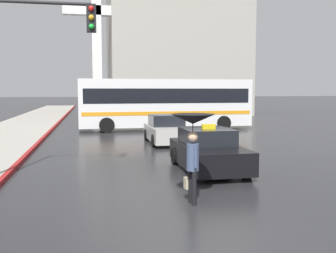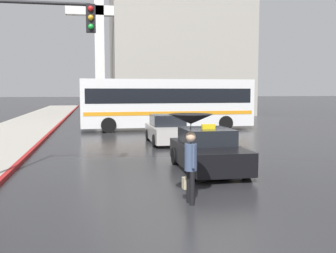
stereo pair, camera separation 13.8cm
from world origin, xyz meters
name	(u,v)px [view 2 (the right image)]	position (x,y,z in m)	size (l,w,h in m)	color
ground_plane	(219,250)	(0.00, 0.00, 0.00)	(300.00, 300.00, 0.00)	#262628
taxi	(208,151)	(1.67, 6.38, 0.64)	(1.91, 4.04, 1.55)	black
sedan_red	(168,130)	(1.60, 13.25, 0.65)	(1.91, 4.04, 1.42)	#B7B2AD
city_bus	(167,102)	(2.78, 19.90, 1.87)	(11.48, 2.88, 3.37)	silver
pedestrian_with_umbrella	(191,132)	(0.18, 2.71, 1.70)	(1.02, 1.02, 2.12)	black
traffic_light	(30,51)	(-3.81, 5.97, 3.79)	(3.22, 0.38, 5.47)	black
monument_cross	(99,34)	(-1.48, 32.79, 8.02)	(6.22, 0.90, 14.14)	white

